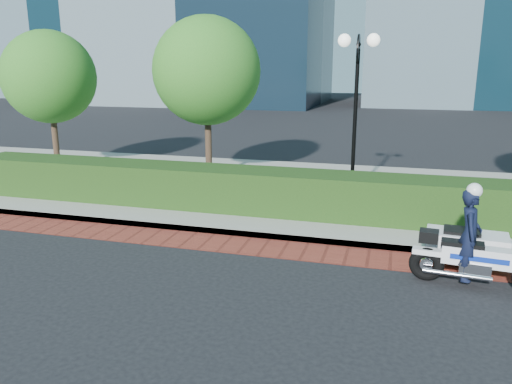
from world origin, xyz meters
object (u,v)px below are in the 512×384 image
(tree_b, at_px, (207,71))
(tree_a, at_px, (49,77))
(police_motorcycle, at_px, (473,246))
(lamppost, at_px, (356,92))

(tree_b, bearing_deg, tree_a, 180.00)
(tree_a, height_order, police_motorcycle, tree_a)
(lamppost, relative_size, police_motorcycle, 1.91)
(lamppost, distance_m, police_motorcycle, 5.40)
(lamppost, relative_size, tree_a, 0.92)
(tree_b, xyz_separation_m, police_motorcycle, (6.92, -5.52, -2.82))
(lamppost, xyz_separation_m, police_motorcycle, (2.42, -4.22, -2.35))
(police_motorcycle, bearing_deg, tree_a, 161.82)
(tree_a, bearing_deg, tree_b, 0.00)
(lamppost, bearing_deg, tree_a, 172.59)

